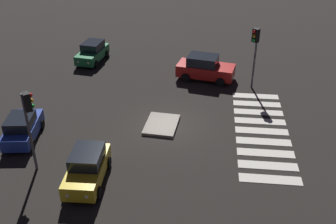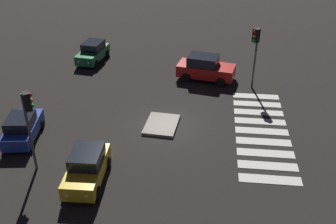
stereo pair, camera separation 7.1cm
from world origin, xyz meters
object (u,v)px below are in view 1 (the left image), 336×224
at_px(car_yellow, 87,167).
at_px(traffic_light_east, 255,44).
at_px(traffic_light_west, 29,113).
at_px(car_green, 92,52).
at_px(car_blue, 22,128).
at_px(car_red, 205,68).
at_px(traffic_island, 162,125).

distance_m(car_yellow, traffic_light_east, 14.87).
bearing_deg(traffic_light_west, car_green, 56.43).
bearing_deg(car_blue, car_red, -55.35).
relative_size(car_red, car_yellow, 1.17).
distance_m(car_green, traffic_light_east, 13.70).
bearing_deg(traffic_light_east, car_yellow, 5.00).
height_order(car_red, traffic_light_east, traffic_light_east).
relative_size(car_green, traffic_light_east, 0.86).
distance_m(car_green, car_yellow, 15.79).
distance_m(traffic_island, car_yellow, 6.42).
height_order(traffic_island, car_green, car_green).
xyz_separation_m(traffic_island, car_yellow, (-5.59, 3.08, 0.73)).
bearing_deg(car_red, traffic_light_east, -7.72).
bearing_deg(car_green, traffic_light_west, 12.31).
xyz_separation_m(car_green, car_yellow, (-15.29, -3.95, 0.02)).
xyz_separation_m(car_green, traffic_light_west, (-14.58, -1.06, 2.60)).
bearing_deg(traffic_light_east, traffic_light_west, -4.73).
height_order(traffic_island, car_red, car_red).
distance_m(traffic_island, car_blue, 8.27).
bearing_deg(traffic_light_west, car_red, 17.19).
distance_m(car_red, car_blue, 14.05).
bearing_deg(car_green, car_yellow, 22.64).
xyz_separation_m(car_green, traffic_light_east, (-3.72, -12.92, 2.63)).
bearing_deg(car_green, car_red, 83.15).
distance_m(traffic_island, traffic_light_east, 9.03).
height_order(traffic_island, traffic_light_west, traffic_light_west).
bearing_deg(traffic_island, traffic_light_east, -44.60).
bearing_deg(car_red, traffic_island, -97.91).
height_order(car_blue, traffic_light_west, traffic_light_west).
height_order(car_red, car_blue, car_red).
bearing_deg(car_yellow, car_red, 154.68).
bearing_deg(car_red, car_yellow, -102.36).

